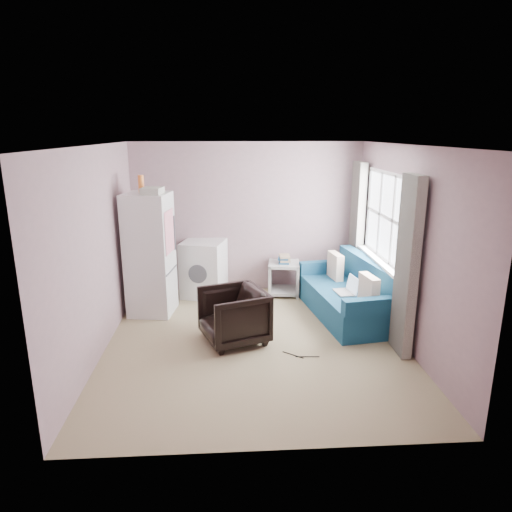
{
  "coord_description": "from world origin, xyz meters",
  "views": [
    {
      "loc": [
        -0.33,
        -5.43,
        2.65
      ],
      "look_at": [
        0.05,
        0.6,
        1.0
      ],
      "focal_mm": 32.0,
      "sensor_mm": 36.0,
      "label": 1
    }
  ],
  "objects_px": {
    "fridge": "(150,254)",
    "washing_machine": "(204,267)",
    "sofa": "(350,296)",
    "armchair": "(234,313)",
    "side_table": "(284,276)"
  },
  "relations": [
    {
      "from": "fridge",
      "to": "washing_machine",
      "type": "xyz_separation_m",
      "value": [
        0.74,
        0.71,
        -0.44
      ]
    },
    {
      "from": "washing_machine",
      "to": "sofa",
      "type": "xyz_separation_m",
      "value": [
        2.19,
        -1.05,
        -0.17
      ]
    },
    {
      "from": "armchair",
      "to": "sofa",
      "type": "xyz_separation_m",
      "value": [
        1.73,
        0.74,
        -0.08
      ]
    },
    {
      "from": "armchair",
      "to": "washing_machine",
      "type": "xyz_separation_m",
      "value": [
        -0.46,
        1.79,
        0.09
      ]
    },
    {
      "from": "armchair",
      "to": "side_table",
      "type": "distance_m",
      "value": 1.94
    },
    {
      "from": "side_table",
      "to": "sofa",
      "type": "bearing_deg",
      "value": -49.23
    },
    {
      "from": "side_table",
      "to": "sofa",
      "type": "height_order",
      "value": "sofa"
    },
    {
      "from": "side_table",
      "to": "washing_machine",
      "type": "bearing_deg",
      "value": 177.6
    },
    {
      "from": "fridge",
      "to": "washing_machine",
      "type": "bearing_deg",
      "value": 52.44
    },
    {
      "from": "fridge",
      "to": "armchair",
      "type": "bearing_deg",
      "value": -33.29
    },
    {
      "from": "armchair",
      "to": "fridge",
      "type": "xyz_separation_m",
      "value": [
        -1.2,
        1.08,
        0.53
      ]
    },
    {
      "from": "washing_machine",
      "to": "sofa",
      "type": "distance_m",
      "value": 2.44
    },
    {
      "from": "washing_machine",
      "to": "sofa",
      "type": "bearing_deg",
      "value": -11.11
    },
    {
      "from": "washing_machine",
      "to": "sofa",
      "type": "relative_size",
      "value": 0.46
    },
    {
      "from": "washing_machine",
      "to": "side_table",
      "type": "bearing_deg",
      "value": 12.19
    }
  ]
}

